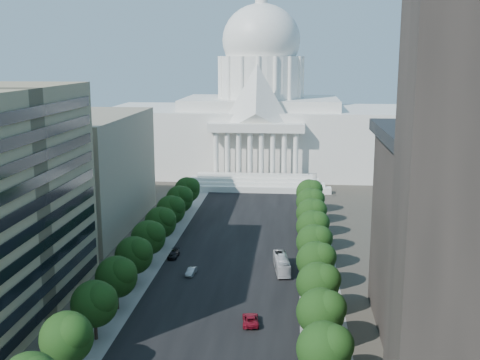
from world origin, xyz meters
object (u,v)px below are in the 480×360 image
(car_silver, at_px, (191,271))
(car_dark_b, at_px, (174,254))
(city_bus, at_px, (282,264))
(car_red, at_px, (251,320))

(car_silver, relative_size, car_dark_b, 0.86)
(car_silver, bearing_deg, city_bus, 18.47)
(car_silver, relative_size, car_red, 0.76)
(car_silver, xyz_separation_m, city_bus, (18.85, 4.08, 0.88))
(car_silver, relative_size, city_bus, 0.38)
(car_red, distance_m, car_dark_b, 38.62)
(car_red, bearing_deg, car_silver, -63.60)
(city_bus, bearing_deg, car_red, -107.10)
(car_red, xyz_separation_m, city_bus, (4.71, 26.55, 0.81))
(car_silver, bearing_deg, car_dark_b, 125.53)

